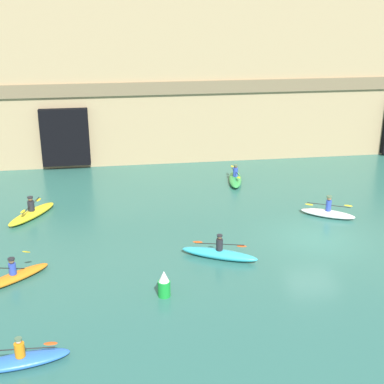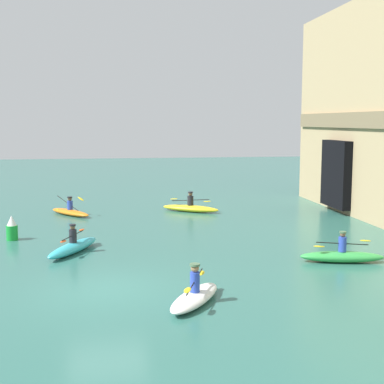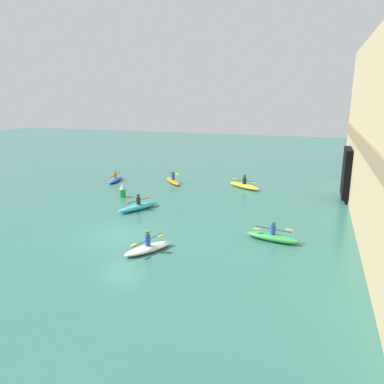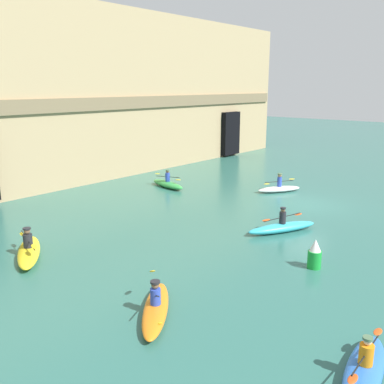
% 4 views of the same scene
% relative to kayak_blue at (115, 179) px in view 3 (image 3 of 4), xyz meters
% --- Properties ---
extents(ground_plane, '(120.00, 120.00, 0.00)m').
position_rel_kayak_blue_xyz_m(ground_plane, '(12.62, 7.63, -0.21)').
color(ground_plane, '#2D665B').
extents(kayak_blue, '(3.15, 1.31, 1.02)m').
position_rel_kayak_blue_xyz_m(kayak_blue, '(0.00, 0.00, 0.00)').
color(kayak_blue, blue).
rests_on(kayak_blue, ground).
extents(kayak_yellow, '(2.55, 3.36, 1.17)m').
position_rel_kayak_blue_xyz_m(kayak_yellow, '(-1.25, 12.35, 0.03)').
color(kayak_yellow, yellow).
rests_on(kayak_yellow, ground).
extents(kayak_green, '(1.35, 3.17, 1.16)m').
position_rel_kayak_blue_xyz_m(kayak_green, '(10.63, 16.25, 0.03)').
color(kayak_green, green).
rests_on(kayak_green, ground).
extents(kayak_orange, '(2.95, 2.59, 1.10)m').
position_rel_kayak_blue_xyz_m(kayak_orange, '(-1.11, 5.55, -0.00)').
color(kayak_orange, orange).
rests_on(kayak_orange, ground).
extents(kayak_white, '(2.85, 2.20, 1.17)m').
position_rel_kayak_blue_xyz_m(kayak_white, '(14.27, 10.15, 0.01)').
color(kayak_white, white).
rests_on(kayak_white, ground).
extents(kayak_cyan, '(3.42, 2.17, 1.15)m').
position_rel_kayak_blue_xyz_m(kayak_cyan, '(7.65, 6.30, 0.04)').
color(kayak_cyan, '#33B2C6').
rests_on(kayak_cyan, ground).
extents(marker_buoy, '(0.49, 0.49, 1.09)m').
position_rel_kayak_blue_xyz_m(marker_buoy, '(4.90, 3.49, 0.30)').
color(marker_buoy, green).
rests_on(marker_buoy, ground).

